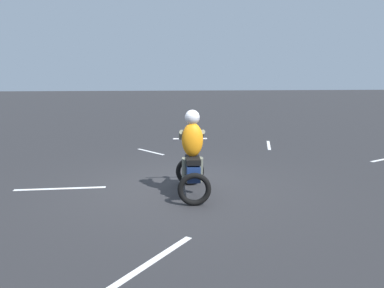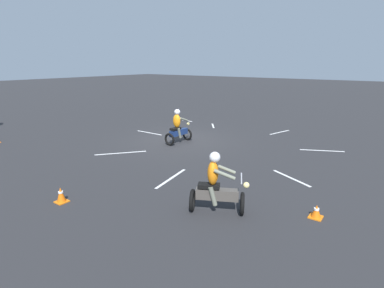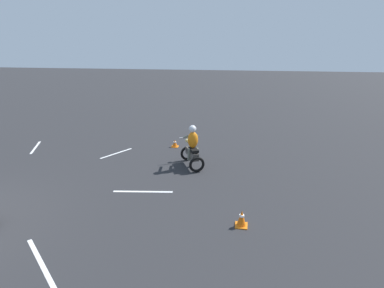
# 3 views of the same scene
# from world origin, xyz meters

# --- Properties ---
(ground_plane) EXTENTS (120.00, 120.00, 0.00)m
(ground_plane) POSITION_xyz_m (0.00, 0.00, 0.00)
(ground_plane) COLOR #28282B
(motorcycle_rider_foreground) EXTENTS (0.72, 1.53, 1.66)m
(motorcycle_rider_foreground) POSITION_xyz_m (-0.26, 0.51, 0.73)
(motorcycle_rider_foreground) COLOR black
(motorcycle_rider_foreground) RESTS_ON ground
(lane_stripe_e) EXTENTS (1.83, 0.10, 0.01)m
(lane_stripe_e) POSITION_xyz_m (2.37, -0.23, 0.00)
(lane_stripe_e) COLOR silver
(lane_stripe_e) RESTS_ON ground
(lane_stripe_ne) EXTENTS (1.46, 1.75, 0.01)m
(lane_stripe_ne) POSITION_xyz_m (0.71, 3.29, 0.00)
(lane_stripe_ne) COLOR silver
(lane_stripe_ne) RESTS_ON ground
(lane_stripe_s) EXTENTS (0.59, 1.67, 0.01)m
(lane_stripe_s) POSITION_xyz_m (-3.50, -4.59, 0.00)
(lane_stripe_s) COLOR silver
(lane_stripe_s) RESTS_ON ground
(lane_stripe_se) EXTENTS (0.84, 1.10, 0.01)m
(lane_stripe_se) POSITION_xyz_m (0.48, -3.92, 0.00)
(lane_stripe_se) COLOR silver
(lane_stripe_se) RESTS_ON ground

